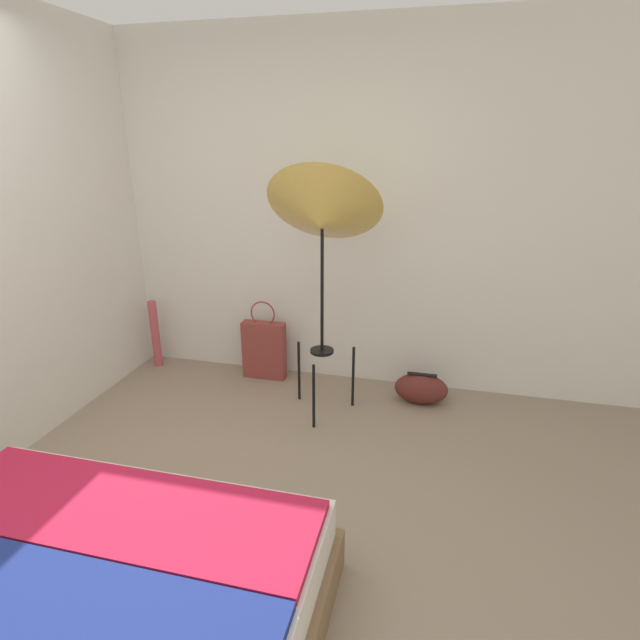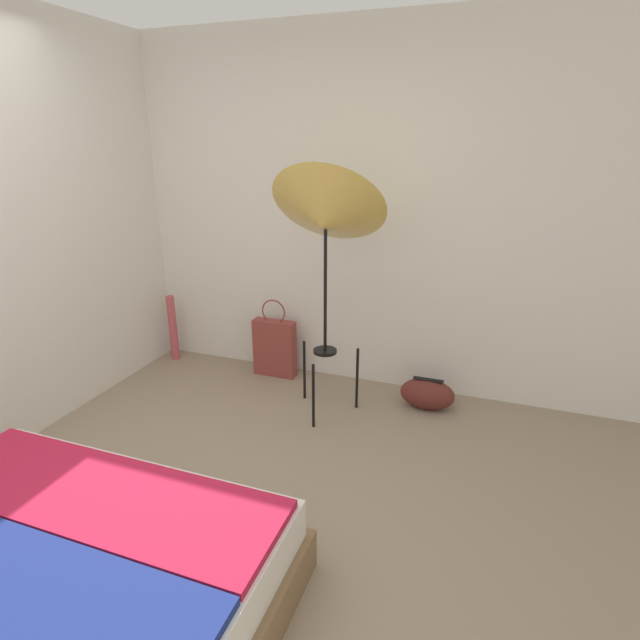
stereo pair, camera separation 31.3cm
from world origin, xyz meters
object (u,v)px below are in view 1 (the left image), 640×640
object	(u,v)px
duffel_bag	(421,389)
paper_roll	(155,334)
tote_bag	(264,349)
photo_umbrella	(322,218)

from	to	relation	value
duffel_bag	paper_roll	distance (m)	2.23
tote_bag	duffel_bag	xyz separation A→B (m)	(1.25, -0.13, -0.13)
photo_umbrella	duffel_bag	size ratio (longest dim) A/B	4.42
duffel_bag	paper_roll	world-z (taller)	paper_roll
tote_bag	paper_roll	distance (m)	0.96
tote_bag	duffel_bag	size ratio (longest dim) A/B	1.68
photo_umbrella	paper_roll	distance (m)	1.92
photo_umbrella	duffel_bag	world-z (taller)	photo_umbrella
photo_umbrella	paper_roll	size ratio (longest dim) A/B	2.97
duffel_bag	paper_roll	size ratio (longest dim) A/B	0.67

